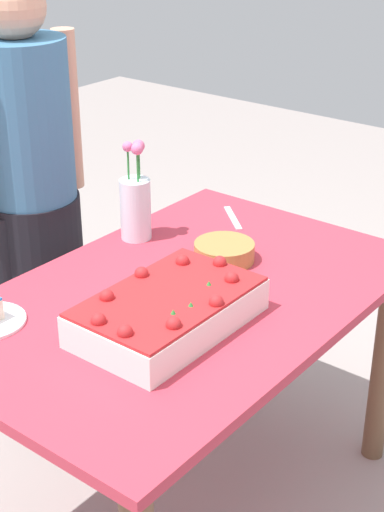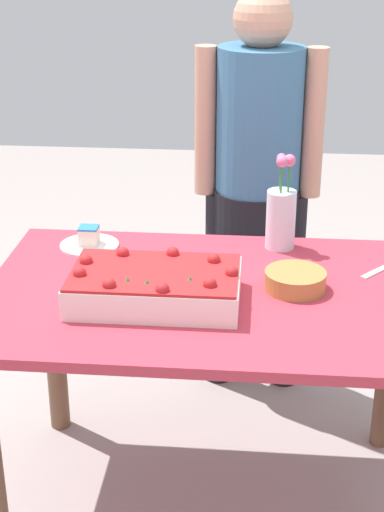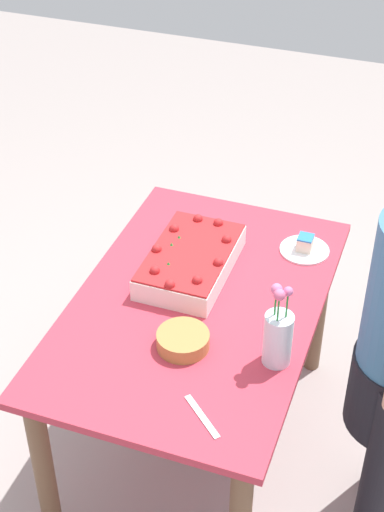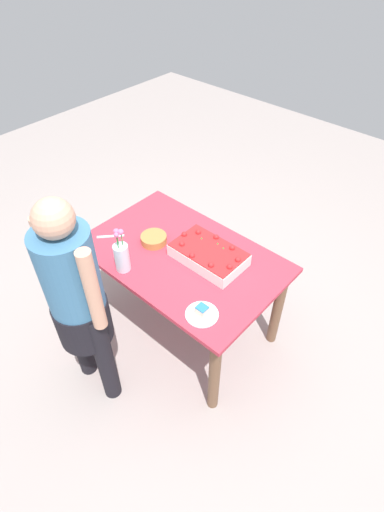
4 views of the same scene
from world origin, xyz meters
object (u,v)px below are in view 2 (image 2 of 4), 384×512
Objects in this scene: cake_knife at (382,269)px; flower_vase at (281,215)px; person_standing at (257,174)px; fruit_bowl at (295,280)px; serving_plate_with_slice at (89,241)px; sheet_cake at (155,286)px.

flower_vase is (-0.30, 0.14, 0.11)m from cake_knife.
flower_vase is 0.20× the size of person_standing.
fruit_bowl is (0.04, -0.30, -0.08)m from flower_vase.
fruit_bowl is 0.12× the size of person_standing.
cake_knife is 0.66m from person_standing.
serving_plate_with_slice is at bearing -50.38° from person_standing.
serving_plate_with_slice is 0.61m from flower_vase.
serving_plate_with_slice is at bearing -175.40° from flower_vase.
fruit_bowl is at bearing 9.78° from person_standing.
person_standing is (0.52, 0.43, 0.10)m from serving_plate_with_slice.
person_standing is (-0.38, 0.53, 0.12)m from cake_knife.
serving_plate_with_slice reaches higher than cake_knife.
cake_knife is (0.64, 0.27, -0.04)m from sheet_cake.
sheet_cake reaches higher than fruit_bowl.
sheet_cake is 0.54m from flower_vase.
fruit_bowl is at bearing -17.26° from cake_knife.
serving_plate_with_slice is 0.69m from person_standing.
cake_knife is at bearing 35.66° from person_standing.
sheet_cake is 1.50× the size of flower_vase.
person_standing is at bearing -102.47° from cake_knife.
flower_vase is at bearing 11.60° from person_standing.
cake_knife is 0.35m from flower_vase.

